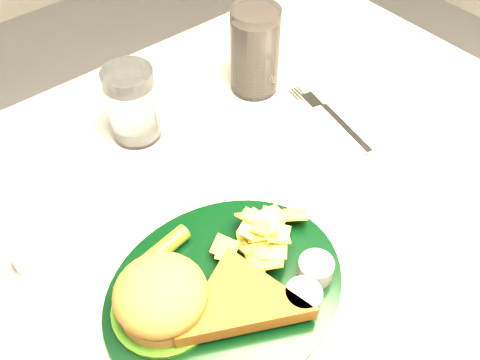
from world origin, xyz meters
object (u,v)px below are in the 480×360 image
Objects in this scene: cola_glass at (255,51)px; fork_napkin at (341,124)px; table at (224,329)px; water_glass at (132,104)px; dinner_plate at (225,276)px.

cola_glass reaches higher than fork_napkin.
table is 9.72× the size of water_glass.
dinner_plate is at bearing -149.24° from fork_napkin.
fork_napkin is (0.04, -0.17, -0.07)m from cola_glass.
table is 7.14× the size of fork_napkin.
cola_glass is at bearing 46.29° from dinner_plate.
dinner_plate is 0.36m from fork_napkin.
cola_glass is at bearing -7.05° from water_glass.
water_glass is at bearing 172.95° from cola_glass.
water_glass is (-0.01, 0.20, 0.44)m from table.
water_glass reaches higher than dinner_plate.
table is 0.48m from water_glass.
dinner_plate is 2.06× the size of cola_glass.
cola_glass reaches higher than water_glass.
dinner_plate is at bearing -135.36° from cola_glass.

